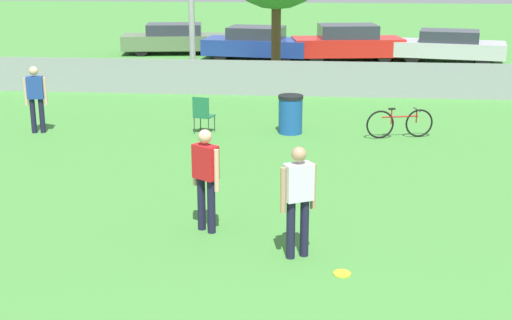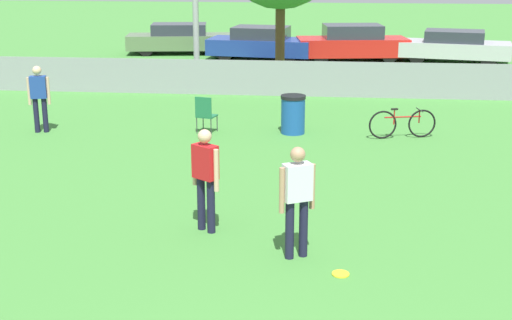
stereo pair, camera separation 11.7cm
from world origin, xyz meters
The scene contains 12 objects.
fence_backline centered at (0.00, 18.00, 0.55)m, with size 22.18×0.07×1.21m.
player_defender_red centered at (-1.48, 6.74, 0.98)m, with size 0.47×0.41×1.69m.
player_receiver_white centered at (0.01, 5.86, 0.98)m, with size 0.51×0.38×1.69m.
spectator_in_blue centered at (-6.67, 12.77, 0.96)m, with size 0.53×0.30×1.66m.
frisbee_disc centered at (0.66, 5.32, 0.01)m, with size 0.25×0.25×0.03m.
folding_chair_sideline centered at (-2.58, 13.07, 0.52)m, with size 0.52×0.52×0.93m.
bicycle_sideline centered at (2.21, 13.10, 0.36)m, with size 1.63×0.53×0.74m.
trash_bin centered at (-0.44, 13.30, 0.48)m, with size 0.62×0.62×0.95m.
parked_car_olive centered at (-6.16, 27.07, 0.65)m, with size 4.70×2.30×1.30m.
parked_car_blue centered at (-2.44, 25.72, 0.66)m, with size 4.48×2.39×1.35m.
parked_car_red centered at (1.33, 25.87, 0.70)m, with size 4.69×2.44×1.45m.
parked_car_silver centered at (5.40, 25.71, 0.65)m, with size 4.66×2.55×1.28m.
Camera 1 is at (0.31, -3.85, 4.34)m, focal length 50.00 mm.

